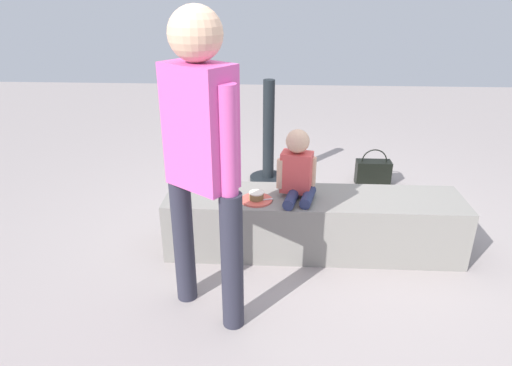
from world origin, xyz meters
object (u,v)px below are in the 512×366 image
child_seated (297,169)px  handbag_black_leather (373,172)px  cake_plate (256,198)px  adult_standing (201,147)px  water_bottle_far_side (408,213)px  gift_bag (292,197)px  water_bottle_near_gift (373,205)px

child_seated → handbag_black_leather: bearing=57.4°
child_seated → cake_plate: child_seated is taller
child_seated → adult_standing: bearing=-126.8°
adult_standing → handbag_black_leather: size_ratio=4.75×
child_seated → water_bottle_far_side: size_ratio=2.54×
gift_bag → water_bottle_near_gift: (0.69, -0.04, -0.04)m
water_bottle_near_gift → water_bottle_far_side: water_bottle_near_gift is taller
child_seated → gift_bag: child_seated is taller
adult_standing → handbag_black_leather: 2.51m
cake_plate → gift_bag: (0.27, 0.71, -0.32)m
handbag_black_leather → water_bottle_far_side: bearing=-79.7°
child_seated → adult_standing: adult_standing is taller
cake_plate → water_bottle_near_gift: cake_plate is taller
child_seated → cake_plate: (-0.28, -0.08, -0.19)m
water_bottle_far_side → cake_plate: bearing=-156.2°
water_bottle_near_gift → adult_standing: bearing=-132.9°
water_bottle_far_side → adult_standing: bearing=-141.5°
water_bottle_far_side → handbag_black_leather: handbag_black_leather is taller
child_seated → cake_plate: size_ratio=2.16×
adult_standing → handbag_black_leather: bearing=55.8°
gift_bag → water_bottle_near_gift: bearing=-3.1°
gift_bag → handbag_black_leather: (0.80, 0.60, -0.00)m
water_bottle_far_side → handbag_black_leather: 0.79m
water_bottle_near_gift → handbag_black_leather: handbag_black_leather is taller
adult_standing → cake_plate: 0.89m
adult_standing → water_bottle_near_gift: adult_standing is taller
cake_plate → water_bottle_far_side: size_ratio=1.18×
water_bottle_far_side → gift_bag: bearing=169.5°
adult_standing → cake_plate: (0.25, 0.62, -0.58)m
cake_plate → water_bottle_far_side: (1.21, 0.53, -0.36)m
child_seated → cake_plate: 0.34m
handbag_black_leather → child_seated: bearing=-122.6°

